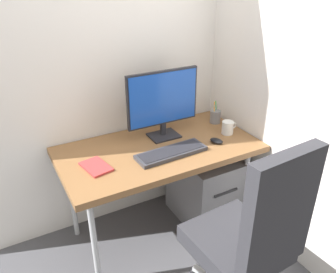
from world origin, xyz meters
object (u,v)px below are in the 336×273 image
object	(u,v)px
monitor	(163,101)
office_chair	(251,236)
pen_holder	(215,116)
notebook	(96,167)
filing_cabinet	(204,186)
mouse	(217,141)
keyboard	(171,152)
coffee_mug	(228,128)

from	to	relation	value
monitor	office_chair	bearing A→B (deg)	-90.63
pen_holder	notebook	xyz separation A→B (m)	(-1.00, -0.19, -0.04)
filing_cabinet	mouse	bearing A→B (deg)	-92.83
office_chair	pen_holder	xyz separation A→B (m)	(0.46, 0.96, 0.19)
filing_cabinet	notebook	distance (m)	0.93
filing_cabinet	notebook	world-z (taller)	notebook
keyboard	coffee_mug	size ratio (longest dim) A/B	4.00
keyboard	coffee_mug	world-z (taller)	coffee_mug
monitor	mouse	size ratio (longest dim) A/B	5.43
coffee_mug	notebook	bearing A→B (deg)	179.48
monitor	keyboard	world-z (taller)	monitor
office_chair	coffee_mug	size ratio (longest dim) A/B	9.46
keyboard	notebook	world-z (taller)	keyboard
pen_holder	office_chair	bearing A→B (deg)	-115.76
filing_cabinet	mouse	distance (m)	0.47
keyboard	mouse	xyz separation A→B (m)	(0.34, -0.01, 0.00)
filing_cabinet	mouse	world-z (taller)	mouse
office_chair	filing_cabinet	size ratio (longest dim) A/B	2.05
monitor	filing_cabinet	bearing A→B (deg)	-28.27
office_chair	keyboard	bearing A→B (deg)	95.68
pen_holder	coffee_mug	distance (m)	0.20
office_chair	notebook	world-z (taller)	office_chair
pen_holder	monitor	bearing A→B (deg)	-178.85
filing_cabinet	monitor	size ratio (longest dim) A/B	1.04
keyboard	mouse	world-z (taller)	mouse
notebook	coffee_mug	bearing A→B (deg)	-11.38
office_chair	pen_holder	world-z (taller)	office_chair
notebook	coffee_mug	xyz separation A→B (m)	(0.97, -0.01, 0.04)
filing_cabinet	monitor	bearing A→B (deg)	151.73
monitor	mouse	distance (m)	0.45
mouse	pen_holder	size ratio (longest dim) A/B	0.56
mouse	notebook	bearing A→B (deg)	154.58
coffee_mug	keyboard	bearing A→B (deg)	-172.19
monitor	keyboard	distance (m)	0.37
office_chair	keyboard	world-z (taller)	office_chair
keyboard	pen_holder	xyz separation A→B (m)	(0.53, 0.27, 0.04)
office_chair	monitor	bearing A→B (deg)	89.37
filing_cabinet	coffee_mug	size ratio (longest dim) A/B	4.62
filing_cabinet	office_chair	bearing A→B (deg)	-109.21
keyboard	notebook	xyz separation A→B (m)	(-0.47, 0.08, -0.01)
mouse	coffee_mug	world-z (taller)	coffee_mug
office_chair	coffee_mug	xyz separation A→B (m)	(0.43, 0.76, 0.19)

